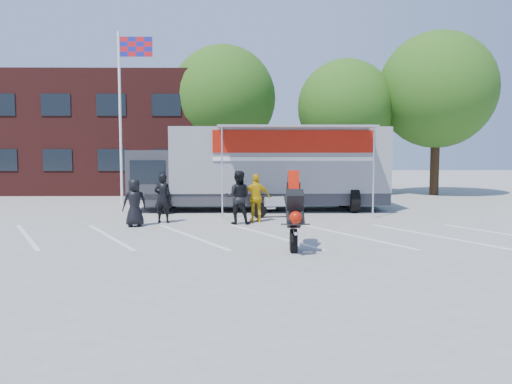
{
  "coord_description": "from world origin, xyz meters",
  "views": [
    {
      "loc": [
        -0.47,
        -13.54,
        2.52
      ],
      "look_at": [
        -0.28,
        1.09,
        1.3
      ],
      "focal_mm": 35.0,
      "sensor_mm": 36.0,
      "label": 1
    }
  ],
  "objects_px": {
    "tree_mid": "(346,108)",
    "tree_right": "(437,90)",
    "tree_left": "(223,98)",
    "spectator_hivis": "(256,198)",
    "transporter_truck": "(267,210)",
    "stunt_bike_rider": "(292,247)",
    "parked_motorcycle": "(277,218)",
    "spectator_leather_a": "(134,203)",
    "spectator_leather_b": "(163,198)",
    "spectator_leather_c": "(238,197)",
    "flagpole": "(125,96)"
  },
  "relations": [
    {
      "from": "tree_left",
      "to": "spectator_leather_b",
      "type": "distance_m",
      "value": 13.17
    },
    {
      "from": "flagpole",
      "to": "spectator_hivis",
      "type": "relative_size",
      "value": 4.7
    },
    {
      "from": "tree_mid",
      "to": "spectator_leather_c",
      "type": "xyz_separation_m",
      "value": [
        -5.86,
        -11.53,
        -4.03
      ]
    },
    {
      "from": "spectator_leather_b",
      "to": "spectator_hivis",
      "type": "xyz_separation_m",
      "value": [
        3.26,
        0.15,
        -0.01
      ]
    },
    {
      "from": "tree_mid",
      "to": "spectator_leather_b",
      "type": "xyz_separation_m",
      "value": [
        -8.48,
        -11.22,
        -4.08
      ]
    },
    {
      "from": "spectator_leather_b",
      "to": "spectator_leather_c",
      "type": "relative_size",
      "value": 0.94
    },
    {
      "from": "transporter_truck",
      "to": "stunt_bike_rider",
      "type": "relative_size",
      "value": 4.9
    },
    {
      "from": "tree_left",
      "to": "tree_mid",
      "type": "distance_m",
      "value": 7.1
    },
    {
      "from": "tree_right",
      "to": "spectator_leather_a",
      "type": "relative_size",
      "value": 5.71
    },
    {
      "from": "tree_left",
      "to": "tree_mid",
      "type": "relative_size",
      "value": 1.13
    },
    {
      "from": "tree_left",
      "to": "parked_motorcycle",
      "type": "bearing_deg",
      "value": -76.87
    },
    {
      "from": "tree_right",
      "to": "transporter_truck",
      "type": "height_order",
      "value": "tree_right"
    },
    {
      "from": "tree_mid",
      "to": "tree_right",
      "type": "distance_m",
      "value": 5.11
    },
    {
      "from": "parked_motorcycle",
      "to": "spectator_hivis",
      "type": "xyz_separation_m",
      "value": [
        -0.78,
        -1.12,
        0.85
      ]
    },
    {
      "from": "parked_motorcycle",
      "to": "tree_left",
      "type": "bearing_deg",
      "value": 3.85
    },
    {
      "from": "tree_right",
      "to": "parked_motorcycle",
      "type": "xyz_separation_m",
      "value": [
        -9.45,
        -9.45,
        -5.88
      ]
    },
    {
      "from": "transporter_truck",
      "to": "parked_motorcycle",
      "type": "height_order",
      "value": "transporter_truck"
    },
    {
      "from": "flagpole",
      "to": "spectator_hivis",
      "type": "height_order",
      "value": "flagpole"
    },
    {
      "from": "parked_motorcycle",
      "to": "spectator_leather_b",
      "type": "xyz_separation_m",
      "value": [
        -4.04,
        -1.27,
        0.86
      ]
    },
    {
      "from": "tree_left",
      "to": "stunt_bike_rider",
      "type": "distance_m",
      "value": 17.72
    },
    {
      "from": "tree_mid",
      "to": "transporter_truck",
      "type": "relative_size",
      "value": 0.7
    },
    {
      "from": "tree_right",
      "to": "spectator_leather_a",
      "type": "height_order",
      "value": "tree_right"
    },
    {
      "from": "tree_left",
      "to": "spectator_hivis",
      "type": "xyz_separation_m",
      "value": [
        1.77,
        -12.07,
        -4.72
      ]
    },
    {
      "from": "tree_left",
      "to": "spectator_leather_c",
      "type": "xyz_separation_m",
      "value": [
        1.14,
        -12.53,
        -4.65
      ]
    },
    {
      "from": "flagpole",
      "to": "spectator_hivis",
      "type": "xyz_separation_m",
      "value": [
        6.02,
        -6.07,
        -4.2
      ]
    },
    {
      "from": "tree_mid",
      "to": "spectator_leather_b",
      "type": "distance_m",
      "value": 14.64
    },
    {
      "from": "spectator_leather_a",
      "to": "transporter_truck",
      "type": "bearing_deg",
      "value": -157.06
    },
    {
      "from": "tree_left",
      "to": "tree_mid",
      "type": "xyz_separation_m",
      "value": [
        7.0,
        -1.0,
        -0.62
      ]
    },
    {
      "from": "parked_motorcycle",
      "to": "stunt_bike_rider",
      "type": "distance_m",
      "value": 5.67
    },
    {
      "from": "tree_right",
      "to": "stunt_bike_rider",
      "type": "distance_m",
      "value": 18.72
    },
    {
      "from": "flagpole",
      "to": "parked_motorcycle",
      "type": "relative_size",
      "value": 4.06
    },
    {
      "from": "tree_mid",
      "to": "spectator_leather_a",
      "type": "xyz_separation_m",
      "value": [
        -9.28,
        -12.08,
        -4.15
      ]
    },
    {
      "from": "tree_mid",
      "to": "transporter_truck",
      "type": "xyz_separation_m",
      "value": [
        -4.73,
        -7.48,
        -4.94
      ]
    },
    {
      "from": "transporter_truck",
      "to": "tree_mid",
      "type": "bearing_deg",
      "value": 56.55
    },
    {
      "from": "tree_right",
      "to": "spectator_leather_a",
      "type": "distance_m",
      "value": 19.07
    },
    {
      "from": "tree_left",
      "to": "spectator_leather_b",
      "type": "xyz_separation_m",
      "value": [
        -1.48,
        -12.22,
        -4.7
      ]
    },
    {
      "from": "tree_left",
      "to": "flagpole",
      "type": "bearing_deg",
      "value": -125.28
    },
    {
      "from": "tree_right",
      "to": "spectator_leather_b",
      "type": "xyz_separation_m",
      "value": [
        -13.48,
        -10.72,
        -5.01
      ]
    },
    {
      "from": "tree_mid",
      "to": "tree_right",
      "type": "bearing_deg",
      "value": -5.71
    },
    {
      "from": "flagpole",
      "to": "spectator_leather_c",
      "type": "distance_m",
      "value": 9.42
    },
    {
      "from": "spectator_leather_c",
      "to": "flagpole",
      "type": "bearing_deg",
      "value": -45.81
    },
    {
      "from": "tree_mid",
      "to": "parked_motorcycle",
      "type": "xyz_separation_m",
      "value": [
        -4.45,
        -9.95,
        -4.94
      ]
    },
    {
      "from": "parked_motorcycle",
      "to": "spectator_leather_c",
      "type": "bearing_deg",
      "value": 128.92
    },
    {
      "from": "flagpole",
      "to": "spectator_leather_a",
      "type": "height_order",
      "value": "flagpole"
    },
    {
      "from": "stunt_bike_rider",
      "to": "tree_left",
      "type": "bearing_deg",
      "value": 100.13
    },
    {
      "from": "stunt_bike_rider",
      "to": "spectator_hivis",
      "type": "bearing_deg",
      "value": 101.94
    },
    {
      "from": "transporter_truck",
      "to": "spectator_hivis",
      "type": "bearing_deg",
      "value": -99.1
    },
    {
      "from": "parked_motorcycle",
      "to": "spectator_leather_b",
      "type": "distance_m",
      "value": 4.32
    },
    {
      "from": "spectator_leather_b",
      "to": "parked_motorcycle",
      "type": "bearing_deg",
      "value": -153.39
    },
    {
      "from": "tree_mid",
      "to": "tree_right",
      "type": "height_order",
      "value": "tree_right"
    }
  ]
}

